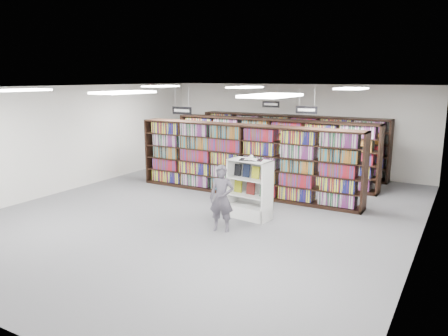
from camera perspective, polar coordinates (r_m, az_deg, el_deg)
The scene contains 20 objects.
floor at distance 11.41m, azimuth -1.98°, elevation -5.78°, with size 12.00×12.00×0.00m, color #57585D.
ceiling at distance 10.88m, azimuth -2.10°, elevation 10.50°, with size 10.00×12.00×0.10m, color silver.
wall_back at distance 16.40m, azimuth 9.09°, elevation 5.17°, with size 10.00×0.10×3.20m, color silver.
wall_left at distance 14.28m, azimuth -19.40°, elevation 3.70°, with size 0.10×12.00×3.20m, color silver.
wall_right at distance 9.46m, azimuth 24.69°, elevation -0.52°, with size 0.10×12.00×3.20m, color silver.
bookshelf_row_near at distance 12.85m, azimuth 2.67°, elevation 1.04°, with size 7.00×0.60×2.10m.
bookshelf_row_mid at distance 14.63m, azimuth 6.24°, elevation 2.30°, with size 7.00×0.60×2.10m.
bookshelf_row_far at distance 16.19m, azimuth 8.65°, elevation 3.14°, with size 7.00×0.60×2.10m.
aisle_sign_left at distance 12.58m, azimuth -5.52°, elevation 7.57°, with size 0.65×0.02×0.80m.
aisle_sign_right at distance 12.99m, azimuth 10.73°, elevation 7.56°, with size 0.65×0.02×0.80m.
aisle_sign_center at distance 15.58m, azimuth 6.15°, elevation 8.35°, with size 0.65×0.02×0.80m.
troffer_front_left at distance 10.74m, azimuth -25.02°, elevation 9.20°, with size 0.60×1.20×0.04m, color white.
troffer_front_center at distance 8.48m, azimuth -12.97°, elevation 9.60°, with size 0.60×1.20×0.04m, color white.
troffer_front_right at distance 6.83m, azimuth 6.21°, elevation 9.38°, with size 0.60×1.20×0.04m, color white.
troffer_back_left at distance 14.24m, azimuth -8.24°, elevation 10.52°, with size 0.60×1.20×0.04m, color white.
troffer_back_center at distance 12.63m, azimuth 2.76°, elevation 10.49°, with size 0.60×1.20×0.04m, color white.
troffer_back_right at distance 11.58m, azimuth 16.32°, elevation 9.93°, with size 0.60×1.20×0.04m, color white.
endcap_display at distance 10.86m, azimuth 3.46°, elevation -4.02°, with size 1.11×0.65×1.48m.
open_book at distance 10.56m, azimuth 3.52°, elevation 1.22°, with size 0.62×0.46×0.12m.
shopper at distance 9.85m, azimuth -0.30°, elevation -3.99°, with size 0.56×0.36×1.52m, color #4F4A55.
Camera 1 is at (5.73, -9.25, 3.43)m, focal length 35.00 mm.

